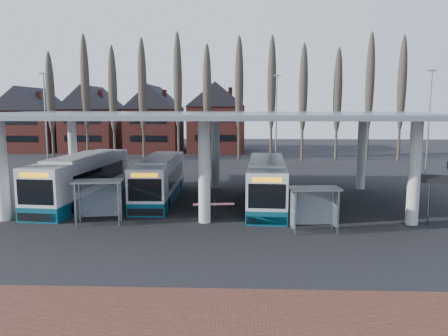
{
  "coord_description": "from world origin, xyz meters",
  "views": [
    {
      "loc": [
        2.1,
        -22.44,
        6.73
      ],
      "look_at": [
        0.97,
        7.0,
        2.59
      ],
      "focal_mm": 35.0,
      "sensor_mm": 36.0,
      "label": 1
    }
  ],
  "objects_px": {
    "bus_0": "(82,180)",
    "bus_1": "(160,179)",
    "shelter_2": "(314,199)",
    "bus_2": "(266,183)",
    "shelter_1": "(99,192)"
  },
  "relations": [
    {
      "from": "bus_0",
      "to": "bus_1",
      "type": "bearing_deg",
      "value": 17.41
    },
    {
      "from": "bus_1",
      "to": "bus_0",
      "type": "bearing_deg",
      "value": -169.0
    },
    {
      "from": "bus_0",
      "to": "shelter_2",
      "type": "height_order",
      "value": "bus_0"
    },
    {
      "from": "bus_2",
      "to": "shelter_1",
      "type": "bearing_deg",
      "value": -148.37
    },
    {
      "from": "bus_2",
      "to": "shelter_1",
      "type": "xyz_separation_m",
      "value": [
        -9.99,
        -5.42,
        0.38
      ]
    },
    {
      "from": "shelter_2",
      "to": "bus_0",
      "type": "bearing_deg",
      "value": 150.11
    },
    {
      "from": "bus_0",
      "to": "bus_1",
      "type": "distance_m",
      "value": 5.49
    },
    {
      "from": "shelter_1",
      "to": "bus_2",
      "type": "bearing_deg",
      "value": 20.1
    },
    {
      "from": "bus_0",
      "to": "shelter_1",
      "type": "height_order",
      "value": "bus_0"
    },
    {
      "from": "bus_1",
      "to": "bus_2",
      "type": "relative_size",
      "value": 0.97
    },
    {
      "from": "bus_1",
      "to": "shelter_1",
      "type": "bearing_deg",
      "value": -108.89
    },
    {
      "from": "bus_0",
      "to": "shelter_1",
      "type": "xyz_separation_m",
      "value": [
        3.13,
        -5.88,
        0.3
      ]
    },
    {
      "from": "bus_0",
      "to": "bus_2",
      "type": "distance_m",
      "value": 13.13
    },
    {
      "from": "bus_0",
      "to": "bus_2",
      "type": "height_order",
      "value": "bus_0"
    },
    {
      "from": "shelter_1",
      "to": "shelter_2",
      "type": "height_order",
      "value": "shelter_1"
    }
  ]
}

